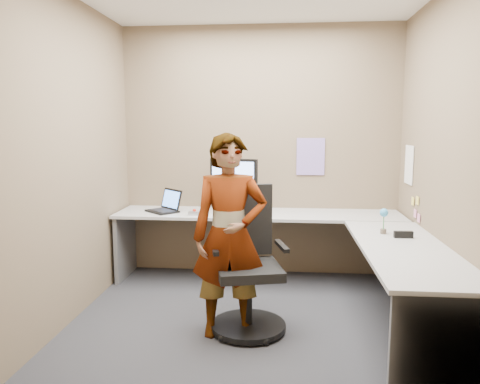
# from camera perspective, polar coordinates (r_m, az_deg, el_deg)

# --- Properties ---
(ground) EXTENTS (3.00, 3.00, 0.00)m
(ground) POSITION_cam_1_polar(r_m,az_deg,el_deg) (4.16, 1.37, -14.98)
(ground) COLOR #222327
(ground) RESTS_ON ground
(wall_back) EXTENTS (3.00, 0.00, 3.00)m
(wall_back) POSITION_cam_1_polar(r_m,az_deg,el_deg) (5.14, 2.45, 4.94)
(wall_back) COLOR brown
(wall_back) RESTS_ON ground
(wall_right) EXTENTS (0.00, 2.70, 2.70)m
(wall_right) POSITION_cam_1_polar(r_m,az_deg,el_deg) (4.03, 23.29, 3.43)
(wall_right) COLOR brown
(wall_right) RESTS_ON ground
(wall_left) EXTENTS (0.00, 2.70, 2.70)m
(wall_left) POSITION_cam_1_polar(r_m,az_deg,el_deg) (4.22, -19.38, 3.81)
(wall_left) COLOR brown
(wall_left) RESTS_ON ground
(desk) EXTENTS (2.98, 2.58, 0.73)m
(desk) POSITION_cam_1_polar(r_m,az_deg,el_deg) (4.34, 7.56, -5.89)
(desk) COLOR #A5A5A5
(desk) RESTS_ON ground
(paper_ream) EXTENTS (0.39, 0.33, 0.07)m
(paper_ream) POSITION_cam_1_polar(r_m,az_deg,el_deg) (4.87, -0.82, -2.18)
(paper_ream) COLOR red
(paper_ream) RESTS_ON desk
(monitor) EXTENTS (0.51, 0.23, 0.50)m
(monitor) POSITION_cam_1_polar(r_m,az_deg,el_deg) (4.84, -0.81, 1.67)
(monitor) COLOR black
(monitor) RESTS_ON paper_ream
(laptop) EXTENTS (0.42, 0.42, 0.23)m
(laptop) POSITION_cam_1_polar(r_m,az_deg,el_deg) (5.01, -8.98, -1.69)
(laptop) COLOR black
(laptop) RESTS_ON desk
(trackball_mouse) EXTENTS (0.12, 0.08, 0.07)m
(trackball_mouse) POSITION_cam_1_polar(r_m,az_deg,el_deg) (4.77, -5.56, -2.55)
(trackball_mouse) COLOR #B7B7BC
(trackball_mouse) RESTS_ON desk
(origami) EXTENTS (0.10, 0.10, 0.06)m
(origami) POSITION_cam_1_polar(r_m,az_deg,el_deg) (4.76, -1.66, -2.47)
(origami) COLOR white
(origami) RESTS_ON desk
(stapler) EXTENTS (0.15, 0.05, 0.05)m
(stapler) POSITION_cam_1_polar(r_m,az_deg,el_deg) (4.02, 19.30, -4.92)
(stapler) COLOR black
(stapler) RESTS_ON desk
(flower) EXTENTS (0.07, 0.07, 0.22)m
(flower) POSITION_cam_1_polar(r_m,az_deg,el_deg) (4.10, 17.13, -2.93)
(flower) COLOR brown
(flower) RESTS_ON desk
(calendar_purple) EXTENTS (0.30, 0.01, 0.40)m
(calendar_purple) POSITION_cam_1_polar(r_m,az_deg,el_deg) (5.13, 8.60, 4.29)
(calendar_purple) COLOR #846BB7
(calendar_purple) RESTS_ON wall_back
(calendar_white) EXTENTS (0.01, 0.28, 0.38)m
(calendar_white) POSITION_cam_1_polar(r_m,az_deg,el_deg) (4.89, 19.91, 3.13)
(calendar_white) COLOR white
(calendar_white) RESTS_ON wall_right
(sticky_note_a) EXTENTS (0.01, 0.07, 0.07)m
(sticky_note_a) POSITION_cam_1_polar(r_m,az_deg,el_deg) (4.59, 20.81, -0.98)
(sticky_note_a) COLOR #F2E059
(sticky_note_a) RESTS_ON wall_right
(sticky_note_b) EXTENTS (0.01, 0.07, 0.07)m
(sticky_note_b) POSITION_cam_1_polar(r_m,az_deg,el_deg) (4.66, 20.57, -2.46)
(sticky_note_b) COLOR pink
(sticky_note_b) RESTS_ON wall_right
(sticky_note_c) EXTENTS (0.01, 0.07, 0.07)m
(sticky_note_c) POSITION_cam_1_polar(r_m,az_deg,el_deg) (4.55, 20.95, -2.98)
(sticky_note_c) COLOR pink
(sticky_note_c) RESTS_ON wall_right
(sticky_note_d) EXTENTS (0.01, 0.07, 0.07)m
(sticky_note_d) POSITION_cam_1_polar(r_m,az_deg,el_deg) (4.74, 20.32, -1.05)
(sticky_note_d) COLOR #F2E059
(sticky_note_d) RESTS_ON wall_right
(office_chair) EXTENTS (0.64, 0.61, 1.13)m
(office_chair) POSITION_cam_1_polar(r_m,az_deg,el_deg) (3.81, 0.84, -9.77)
(office_chair) COLOR black
(office_chair) RESTS_ON ground
(person) EXTENTS (0.63, 0.47, 1.58)m
(person) POSITION_cam_1_polar(r_m,az_deg,el_deg) (3.61, -1.28, -5.38)
(person) COLOR #999399
(person) RESTS_ON ground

